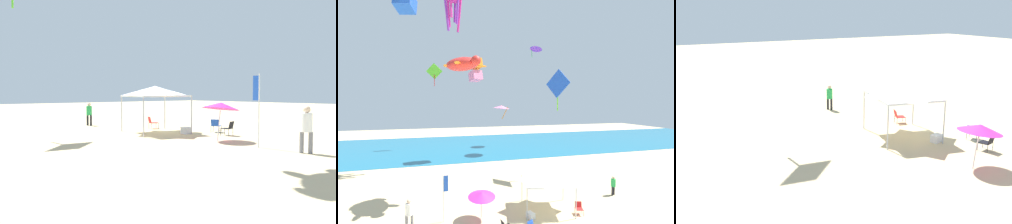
{
  "view_description": "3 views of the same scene",
  "coord_description": "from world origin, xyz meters",
  "views": [
    {
      "loc": [
        -17.55,
        14.66,
        2.47
      ],
      "look_at": [
        -1.31,
        0.98,
        1.29
      ],
      "focal_mm": 38.31,
      "sensor_mm": 36.0,
      "label": 1
    },
    {
      "loc": [
        -7.88,
        -14.36,
        8.18
      ],
      "look_at": [
        -1.51,
        9.02,
        7.16
      ],
      "focal_mm": 24.14,
      "sensor_mm": 36.0,
      "label": 2
    },
    {
      "loc": [
        -16.33,
        13.65,
        6.76
      ],
      "look_at": [
        1.07,
        3.96,
        1.35
      ],
      "focal_mm": 41.47,
      "sensor_mm": 36.0,
      "label": 3
    }
  ],
  "objects": [
    {
      "name": "banner_flag",
      "position": [
        -7.97,
        1.36,
        1.99
      ],
      "size": [
        0.36,
        0.06,
        3.3
      ],
      "color": "silver",
      "rests_on": "ground"
    },
    {
      "name": "kite_turtle_red",
      "position": [
        -6.3,
        5.49,
        11.49
      ],
      "size": [
        4.13,
        4.15,
        1.48
      ],
      "rotation": [
        0.0,
        0.0,
        5.27
      ],
      "color": "red"
    },
    {
      "name": "kite_diamond_lime",
      "position": [
        -9.59,
        28.05,
        13.61
      ],
      "size": [
        2.84,
        0.47,
        4.08
      ],
      "rotation": [
        0.0,
        0.0,
        2.85
      ],
      "color": "#66D82D"
    },
    {
      "name": "ground",
      "position": [
        0.0,
        0.0,
        -0.05
      ],
      "size": [
        120.0,
        120.0,
        0.1
      ],
      "primitive_type": "cube",
      "color": "#D6BC8C"
    },
    {
      "name": "kite_delta_pink",
      "position": [
        0.88,
        20.45,
        7.46
      ],
      "size": [
        3.31,
        3.29,
        2.23
      ],
      "rotation": [
        0.0,
        0.0,
        1.79
      ],
      "color": "pink"
    },
    {
      "name": "kite_delta_purple",
      "position": [
        9.63,
        27.37,
        18.87
      ],
      "size": [
        3.39,
        3.39,
        2.25
      ],
      "rotation": [
        0.0,
        0.0,
        5.4
      ],
      "color": "purple"
    },
    {
      "name": "beach_umbrella",
      "position": [
        -5.45,
        0.97,
        1.79
      ],
      "size": [
        1.92,
        1.95,
        2.09
      ],
      "color": "silver",
      "rests_on": "ground"
    },
    {
      "name": "cooler_box",
      "position": [
        -2.09,
        0.24,
        0.2
      ],
      "size": [
        0.57,
        0.71,
        0.4
      ],
      "color": "white",
      "rests_on": "ground"
    },
    {
      "name": "kite_diamond_blue",
      "position": [
        4.11,
        8.07,
        10.1
      ],
      "size": [
        1.39,
        2.95,
        4.59
      ],
      "rotation": [
        0.0,
        0.0,
        2.11
      ],
      "color": "blue"
    },
    {
      "name": "person_beachcomber",
      "position": [
        -10.18,
        1.17,
        1.13
      ],
      "size": [
        0.48,
        0.46,
        1.92
      ],
      "rotation": [
        0.0,
        0.0,
        0.41
      ],
      "color": "slate",
      "rests_on": "ground"
    },
    {
      "name": "kite_box_orange",
      "position": [
        -3.49,
        18.48,
        12.91
      ],
      "size": [
        2.06,
        2.21,
        3.46
      ],
      "rotation": [
        0.0,
        0.0,
        3.54
      ],
      "color": "orange"
    },
    {
      "name": "folding_chair_facing_ocean",
      "position": [
        1.58,
        -0.04,
        0.47
      ],
      "size": [
        0.69,
        0.76,
        0.82
      ],
      "rotation": [
        0.0,
        0.0,
        5.95
      ],
      "color": "black",
      "rests_on": "ground"
    },
    {
      "name": "canopy_tent",
      "position": [
        -0.39,
        1.22,
        2.5
      ],
      "size": [
        4.14,
        3.83,
        2.84
      ],
      "rotation": [
        0.0,
        0.0,
        -0.22
      ],
      "color": "#B7B7BC",
      "rests_on": "ground"
    },
    {
      "name": "ocean_strip",
      "position": [
        0.0,
        28.66,
        0.01
      ],
      "size": [
        120.0,
        25.2,
        0.02
      ],
      "primitive_type": "cube",
      "color": "teal",
      "rests_on": "ground"
    },
    {
      "name": "person_near_umbrella",
      "position": [
        6.43,
        2.09,
        0.99
      ],
      "size": [
        0.42,
        0.4,
        1.69
      ],
      "rotation": [
        0.0,
        0.0,
        0.45
      ],
      "color": "black",
      "rests_on": "ground"
    }
  ]
}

